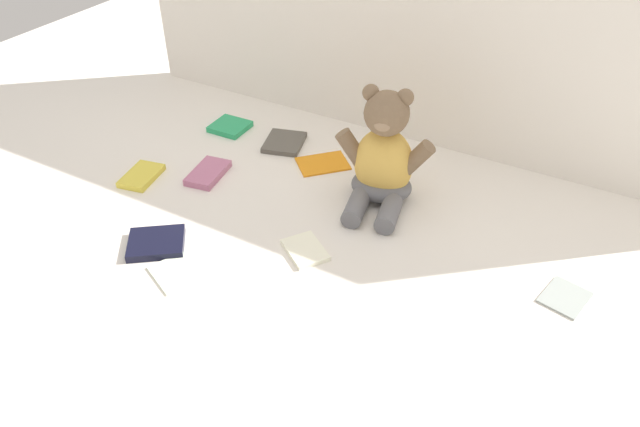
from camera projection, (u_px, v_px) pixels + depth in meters
ground_plane at (337, 224)px, 1.37m from camera, size 3.20×3.20×0.00m
teddy_bear at (383, 161)px, 1.39m from camera, size 0.23×0.22×0.28m
book_case_0 at (323, 163)px, 1.57m from camera, size 0.16×0.16×0.01m
book_case_1 at (156, 243)px, 1.30m from camera, size 0.15×0.15×0.02m
book_case_2 at (230, 127)px, 1.71m from camera, size 0.10×0.10×0.02m
book_case_3 at (284, 142)px, 1.64m from camera, size 0.13×0.14×0.01m
book_case_4 at (185, 268)px, 1.24m from camera, size 0.14×0.16×0.01m
book_case_5 at (142, 176)px, 1.51m from camera, size 0.09×0.13×0.01m
book_case_6 at (305, 250)px, 1.29m from camera, size 0.12×0.12×0.01m
book_case_7 at (208, 173)px, 1.52m from camera, size 0.09×0.13×0.02m
book_case_8 at (565, 296)px, 1.18m from camera, size 0.10×0.11×0.01m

